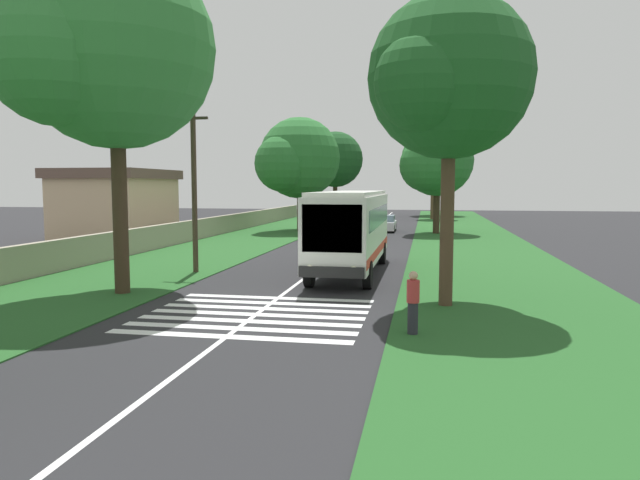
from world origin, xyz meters
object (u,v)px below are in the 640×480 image
(roadside_tree_right_1, at_px, (435,162))
(roadside_tree_right_2, at_px, (446,83))
(roadside_tree_right_3, at_px, (432,158))
(utility_pole, at_px, (194,186))
(trailing_car_0, at_px, (339,228))
(roadside_tree_left_1, at_px, (333,161))
(roadside_building, at_px, (116,203))
(roadside_tree_right_0, at_px, (433,159))
(roadside_tree_left_3, at_px, (298,161))
(roadside_tree_left_2, at_px, (110,55))
(trailing_car_1, at_px, (385,224))
(coach_bus, at_px, (351,226))
(pedestrian, at_px, (413,302))

(roadside_tree_right_1, relative_size, roadside_tree_right_2, 0.90)
(roadside_tree_right_3, distance_m, utility_pole, 47.45)
(roadside_tree_right_2, bearing_deg, trailing_car_0, 16.22)
(roadside_tree_left_1, xyz_separation_m, roadside_building, (-30.69, 11.80, -4.37))
(roadside_tree_left_1, bearing_deg, roadside_tree_right_0, -54.68)
(roadside_tree_right_0, relative_size, utility_pole, 1.49)
(roadside_tree_right_0, height_order, roadside_tree_right_2, roadside_tree_right_0)
(utility_pole, bearing_deg, roadside_tree_left_3, 1.76)
(roadside_tree_right_3, bearing_deg, roadside_tree_left_1, 88.46)
(utility_pole, bearing_deg, roadside_tree_right_0, -11.39)
(roadside_tree_left_2, distance_m, roadside_building, 25.02)
(trailing_car_1, height_order, roadside_tree_right_2, roadside_tree_right_2)
(trailing_car_0, bearing_deg, trailing_car_1, -26.68)
(coach_bus, distance_m, roadside_tree_right_1, 23.77)
(roadside_tree_right_1, bearing_deg, roadside_building, 109.85)
(coach_bus, xyz_separation_m, roadside_tree_right_1, (23.14, -3.93, 3.77))
(roadside_tree_right_3, height_order, pedestrian, roadside_tree_right_3)
(roadside_tree_right_1, height_order, roadside_tree_right_3, roadside_tree_right_3)
(roadside_tree_right_1, relative_size, roadside_building, 1.05)
(roadside_tree_right_2, distance_m, pedestrian, 7.72)
(trailing_car_0, xyz_separation_m, trailing_car_1, (6.35, -3.19, 0.00))
(roadside_tree_left_3, bearing_deg, roadside_building, 127.75)
(trailing_car_1, bearing_deg, pedestrian, -174.78)
(trailing_car_1, distance_m, roadside_tree_right_2, 32.52)
(roadside_tree_left_3, height_order, roadside_tree_right_0, roadside_tree_right_0)
(roadside_tree_right_2, height_order, utility_pole, roadside_tree_right_2)
(trailing_car_1, relative_size, roadside_tree_right_3, 0.44)
(roadside_building, xyz_separation_m, pedestrian, (-25.24, -22.93, -1.76))
(trailing_car_1, bearing_deg, roadside_tree_right_3, -11.79)
(roadside_tree_left_3, xyz_separation_m, roadside_building, (-9.35, 12.08, -3.51))
(roadside_tree_left_1, relative_size, pedestrian, 6.29)
(trailing_car_1, height_order, roadside_tree_left_1, roadside_tree_left_1)
(roadside_tree_right_0, bearing_deg, pedestrian, 179.12)
(coach_bus, xyz_separation_m, roadside_tree_left_1, (45.23, 8.10, 4.89))
(roadside_tree_left_1, relative_size, roadside_tree_right_2, 1.05)
(roadside_tree_left_3, bearing_deg, roadside_tree_right_1, -93.65)
(utility_pole, distance_m, pedestrian, 14.23)
(trailing_car_1, distance_m, utility_pole, 27.29)
(roadside_tree_right_0, xyz_separation_m, utility_pole, (-54.96, 11.07, -3.64))
(coach_bus, relative_size, trailing_car_0, 2.60)
(roadside_tree_left_3, relative_size, utility_pole, 1.31)
(roadside_tree_left_3, distance_m, roadside_tree_right_2, 32.58)
(coach_bus, relative_size, roadside_tree_right_0, 0.99)
(roadside_tree_right_1, distance_m, roadside_tree_right_3, 21.81)
(trailing_car_0, xyz_separation_m, roadside_tree_left_2, (-25.30, 4.45, 7.98))
(trailing_car_0, bearing_deg, roadside_tree_right_0, -11.98)
(roadside_building, bearing_deg, roadside_tree_right_1, -70.15)
(roadside_tree_right_3, bearing_deg, roadside_building, 141.91)
(roadside_tree_left_3, distance_m, roadside_tree_right_0, 32.22)
(roadside_tree_right_2, distance_m, roadside_building, 32.10)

